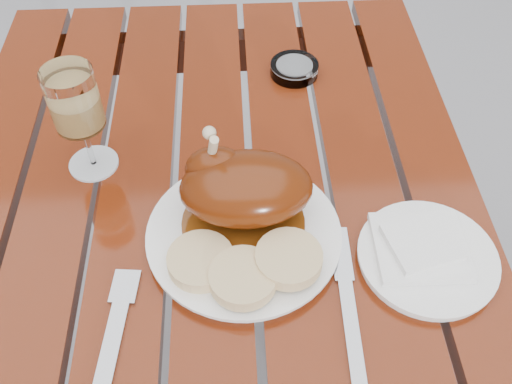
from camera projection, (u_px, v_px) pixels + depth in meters
table at (224, 355)px, 1.08m from camera, size 0.80×1.20×0.75m
dinner_plate at (244, 235)px, 0.79m from camera, size 0.30×0.30×0.02m
roast_duck at (242, 187)px, 0.77m from camera, size 0.18×0.17×0.13m
bread_dumplings at (244, 266)px, 0.73m from camera, size 0.20×0.12×0.03m
wine_glass at (81, 122)px, 0.82m from camera, size 0.09×0.09×0.18m
side_plate at (427, 258)px, 0.77m from camera, size 0.22×0.22×0.02m
napkin at (420, 247)px, 0.76m from camera, size 0.12×0.11×0.01m
ashtray at (294, 69)px, 1.03m from camera, size 0.10×0.10×0.02m
fork at (112, 343)px, 0.69m from camera, size 0.04×0.18×0.01m
knife at (349, 311)px, 0.72m from camera, size 0.02×0.19×0.01m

